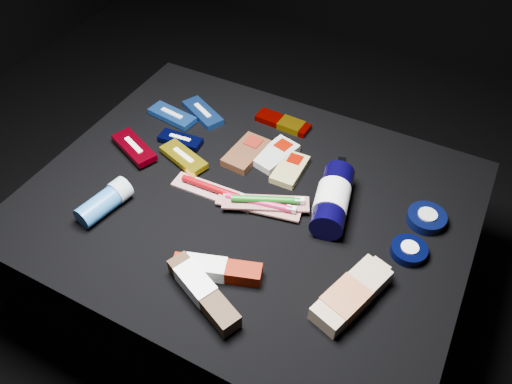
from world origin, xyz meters
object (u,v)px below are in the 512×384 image
at_px(toothpaste_carton_red, 213,269).
at_px(bodywash_bottle, 350,296).
at_px(deodorant_stick, 105,202).
at_px(lotion_bottle, 333,199).

bearing_deg(toothpaste_carton_red, bodywash_bottle, -4.14).
xyz_separation_m(deodorant_stick, toothpaste_carton_red, (0.30, -0.04, -0.01)).
relative_size(bodywash_bottle, toothpaste_carton_red, 1.06).
bearing_deg(lotion_bottle, bodywash_bottle, -71.75).
relative_size(deodorant_stick, toothpaste_carton_red, 0.74).
xyz_separation_m(lotion_bottle, deodorant_stick, (-0.44, -0.23, -0.01)).
bearing_deg(toothpaste_carton_red, lotion_bottle, 43.24).
bearing_deg(deodorant_stick, lotion_bottle, 38.06).
xyz_separation_m(bodywash_bottle, deodorant_stick, (-0.56, -0.03, 0.01)).
distance_m(bodywash_bottle, toothpaste_carton_red, 0.27).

